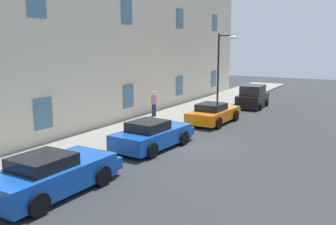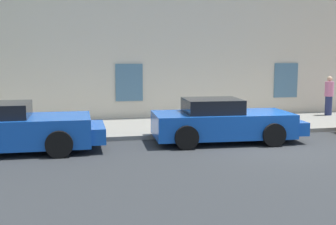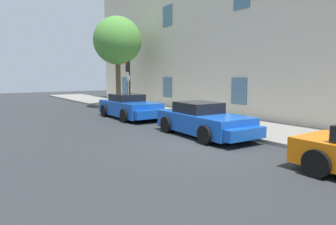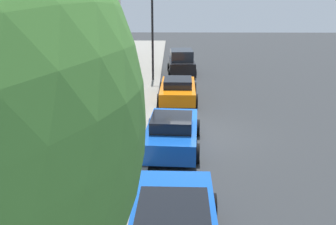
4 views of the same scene
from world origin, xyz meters
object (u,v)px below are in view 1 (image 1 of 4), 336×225
(sportscar_red_lead, at_px, (55,174))
(hatchback_parked, at_px, (253,97))
(sportscar_yellow_flank, at_px, (154,135))
(street_lamp, at_px, (224,57))
(sportscar_white_middle, at_px, (214,113))
(pedestrian_admiring, at_px, (154,103))

(sportscar_red_lead, relative_size, hatchback_parked, 1.32)
(sportscar_red_lead, relative_size, sportscar_yellow_flank, 1.03)
(sportscar_red_lead, bearing_deg, street_lamp, 3.00)
(sportscar_red_lead, distance_m, street_lamp, 17.64)
(sportscar_yellow_flank, xyz_separation_m, sportscar_white_middle, (6.70, -0.29, -0.02))
(sportscar_red_lead, distance_m, sportscar_yellow_flank, 6.26)
(street_lamp, distance_m, pedestrian_admiring, 6.49)
(pedestrian_admiring, bearing_deg, sportscar_red_lead, -162.75)
(sportscar_yellow_flank, bearing_deg, sportscar_white_middle, -2.48)
(sportscar_yellow_flank, relative_size, street_lamp, 0.87)
(sportscar_white_middle, xyz_separation_m, pedestrian_admiring, (-0.65, 4.08, 0.40))
(street_lamp, bearing_deg, sportscar_white_middle, -165.02)
(street_lamp, height_order, pedestrian_admiring, street_lamp)
(sportscar_white_middle, relative_size, pedestrian_admiring, 2.84)
(sportscar_white_middle, bearing_deg, hatchback_parked, -2.79)
(street_lamp, bearing_deg, hatchback_parked, -31.25)
(sportscar_yellow_flank, height_order, hatchback_parked, hatchback_parked)
(sportscar_red_lead, height_order, sportscar_white_middle, sportscar_red_lead)
(sportscar_white_middle, xyz_separation_m, hatchback_parked, (6.80, -0.33, 0.19))
(hatchback_parked, relative_size, street_lamp, 0.67)
(sportscar_yellow_flank, relative_size, sportscar_white_middle, 1.00)
(sportscar_red_lead, distance_m, pedestrian_admiring, 12.90)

